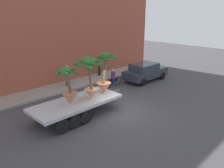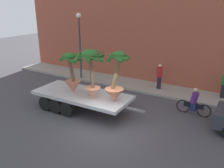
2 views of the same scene
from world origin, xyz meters
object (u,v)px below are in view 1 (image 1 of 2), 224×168
at_px(potted_palm_rear, 105,76).
at_px(potted_palm_middle, 69,88).
at_px(parked_car, 145,71).
at_px(pedestrian_far_left, 99,66).
at_px(flatbed_trailer, 73,106).
at_px(potted_palm_front, 90,74).
at_px(cyclist, 113,79).
at_px(pedestrian_near_gate, 67,75).

distance_m(potted_palm_rear, potted_palm_middle, 2.75).
height_order(parked_car, pedestrian_far_left, pedestrian_far_left).
bearing_deg(pedestrian_far_left, flatbed_trailer, -141.33).
bearing_deg(flatbed_trailer, parked_car, 10.69).
distance_m(flatbed_trailer, potted_palm_front, 2.11).
relative_size(potted_palm_rear, pedestrian_far_left, 1.53).
relative_size(cyclist, pedestrian_near_gate, 1.08).
bearing_deg(potted_palm_middle, cyclist, 23.42).
bearing_deg(potted_palm_rear, cyclist, 38.37).
relative_size(potted_palm_rear, cyclist, 1.42).
bearing_deg(parked_car, cyclist, 166.11).
bearing_deg(pedestrian_near_gate, cyclist, -41.43).
height_order(flatbed_trailer, potted_palm_middle, potted_palm_middle).
xyz_separation_m(potted_palm_rear, pedestrian_far_left, (4.40, 5.57, -1.06)).
bearing_deg(potted_palm_front, potted_palm_rear, 6.01).
relative_size(flatbed_trailer, potted_palm_rear, 2.48).
bearing_deg(potted_palm_front, flatbed_trailer, 168.09).
distance_m(potted_palm_rear, potted_palm_front, 1.42).
xyz_separation_m(parked_car, pedestrian_far_left, (-2.20, 3.77, 0.21)).
distance_m(flatbed_trailer, cyclist, 6.28).
distance_m(potted_palm_middle, cyclist, 6.72).
distance_m(potted_palm_middle, pedestrian_far_left, 9.11).
xyz_separation_m(flatbed_trailer, potted_palm_middle, (-0.30, -0.10, 1.22)).
distance_m(potted_palm_middle, potted_palm_front, 1.52).
distance_m(potted_palm_middle, pedestrian_near_gate, 6.12).
height_order(potted_palm_rear, pedestrian_near_gate, potted_palm_rear).
bearing_deg(potted_palm_middle, pedestrian_far_left, 37.96).
height_order(potted_palm_middle, potted_palm_front, potted_palm_front).
xyz_separation_m(cyclist, parked_car, (3.30, -0.82, 0.16)).
distance_m(cyclist, parked_car, 3.40).
xyz_separation_m(flatbed_trailer, potted_palm_front, (1.10, -0.23, 1.78)).
distance_m(potted_palm_front, parked_car, 8.35).
distance_m(potted_palm_rear, parked_car, 6.96).
relative_size(flatbed_trailer, potted_palm_middle, 2.92).
bearing_deg(pedestrian_far_left, potted_palm_rear, -128.30).
xyz_separation_m(potted_palm_rear, potted_palm_middle, (-2.75, -0.00, -0.12)).
height_order(flatbed_trailer, potted_palm_front, potted_palm_front).
bearing_deg(potted_palm_front, parked_car, 13.73).
bearing_deg(cyclist, potted_palm_front, -149.31).
relative_size(cyclist, pedestrian_far_left, 1.08).
distance_m(potted_palm_middle, parked_car, 9.59).
bearing_deg(parked_car, pedestrian_near_gate, 151.61).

